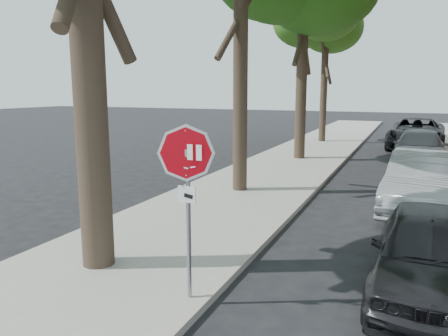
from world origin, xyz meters
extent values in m
plane|color=black|center=(0.00, 0.00, 0.00)|extent=(120.00, 120.00, 0.00)
cube|color=gray|center=(-2.50, 12.00, 0.06)|extent=(4.00, 55.00, 0.12)
cube|color=#9E9384|center=(-0.45, 12.00, 0.07)|extent=(0.12, 55.00, 0.13)
cylinder|color=gray|center=(-0.70, 0.00, 1.42)|extent=(0.06, 0.06, 2.60)
cube|color=#99999E|center=(-0.70, -0.03, 2.32)|extent=(0.05, 0.06, 0.10)
cylinder|color=#99999E|center=(-0.70, -0.03, 2.32)|extent=(0.76, 0.32, 0.82)
cylinder|color=white|center=(-0.70, -0.05, 2.32)|extent=(0.76, 0.32, 0.82)
cylinder|color=red|center=(-0.70, -0.05, 2.32)|extent=(0.68, 0.29, 0.74)
cube|color=white|center=(-0.91, -0.06, 2.34)|extent=(0.08, 0.00, 0.22)
cube|color=white|center=(-0.77, -0.06, 2.34)|extent=(0.08, 0.00, 0.22)
cube|color=white|center=(-0.63, -0.06, 2.34)|extent=(0.08, 0.00, 0.22)
cube|color=white|center=(-0.49, -0.06, 2.34)|extent=(0.08, 0.00, 0.22)
cube|color=silver|center=(-0.81, -0.07, 2.13)|extent=(0.08, 0.00, 0.03)
cube|color=silver|center=(-0.70, -0.07, 2.11)|extent=(0.08, 0.00, 0.03)
cube|color=silver|center=(-0.59, -0.07, 2.13)|extent=(0.08, 0.00, 0.03)
cube|color=white|center=(-0.70, -0.04, 1.72)|extent=(0.28, 0.02, 0.24)
cube|color=black|center=(-0.67, -0.05, 1.70)|extent=(0.15, 0.00, 0.08)
cylinder|color=black|center=(-2.60, 7.00, 4.87)|extent=(0.44, 0.44, 9.50)
cylinder|color=black|center=(-2.40, 14.00, 5.12)|extent=(0.48, 0.48, 10.00)
cylinder|color=black|center=(-2.70, 21.00, 4.62)|extent=(0.40, 0.40, 9.00)
ellipsoid|color=#1F5713|center=(-2.70, 21.00, 7.14)|extent=(4.16, 4.16, 3.33)
ellipsoid|color=#1F5713|center=(-3.46, 21.76, 6.76)|extent=(3.78, 3.78, 3.02)
imported|color=black|center=(2.60, 1.77, 0.70)|extent=(1.79, 4.15, 1.40)
imported|color=#919598|center=(2.60, 7.05, 0.78)|extent=(2.10, 4.86, 1.56)
imported|color=#525358|center=(2.60, 14.51, 0.74)|extent=(2.10, 5.13, 1.49)
imported|color=black|center=(2.50, 20.38, 0.84)|extent=(3.09, 6.16, 1.67)
camera|label=1|loc=(2.19, -5.43, 3.21)|focal=35.00mm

